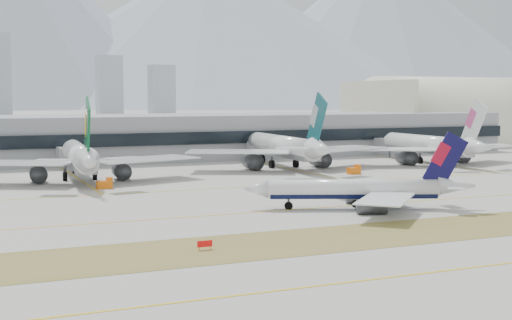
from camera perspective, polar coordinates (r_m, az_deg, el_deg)
name	(u,v)px	position (r m, az deg, el deg)	size (l,w,h in m)	color
ground	(275,206)	(139.27, 1.51, -3.74)	(3000.00, 3000.00, 0.00)	#A09E96
apron_markings	(454,267)	(93.94, 15.58, -8.26)	(360.00, 122.22, 0.06)	olive
taxiing_airliner	(362,190)	(137.35, 8.46, -2.39)	(42.73, 36.10, 15.02)	white
widebody_eva	(80,158)	(186.31, -13.90, 0.15)	(60.71, 59.57, 21.70)	white
widebody_cathay	(285,148)	(212.72, 2.36, 0.98)	(64.06, 62.73, 22.86)	white
widebody_china_air	(431,146)	(234.37, 13.85, 1.10)	(59.10, 57.71, 21.07)	white
terminal	(134,137)	(247.00, -9.72, 1.82)	(280.00, 43.10, 15.00)	gray
hangar	(459,143)	(336.25, 15.94, 1.30)	(91.00, 60.00, 60.00)	silver
hold_sign_left	(205,244)	(100.46, -4.12, -6.71)	(2.20, 0.15, 1.35)	red
gse_c	(354,170)	(198.64, 7.87, -0.82)	(3.55, 2.00, 2.60)	orange
gse_b	(105,184)	(169.57, -11.98, -1.90)	(3.55, 2.00, 2.60)	orange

